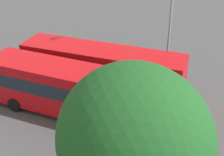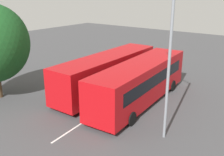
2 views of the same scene
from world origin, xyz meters
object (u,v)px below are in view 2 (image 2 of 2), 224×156
Objects in this scene: bus_far_left at (141,81)px; pedestrian at (168,63)px; bus_center_left at (108,72)px; street_lamp at (167,52)px.

pedestrian is at bearing 6.98° from bus_far_left.
pedestrian is (7.81, -1.75, -0.68)m from bus_center_left.
street_lamp reaches higher than bus_center_left.
bus_center_left is at bearing -16.92° from pedestrian.
bus_center_left is at bearing 80.60° from bus_far_left.
pedestrian is 13.20m from street_lamp.
street_lamp reaches higher than pedestrian.
street_lamp is (-3.38, -3.53, 3.28)m from bus_far_left.
bus_center_left is 8.04m from pedestrian.
bus_center_left is 8.47m from street_lamp.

